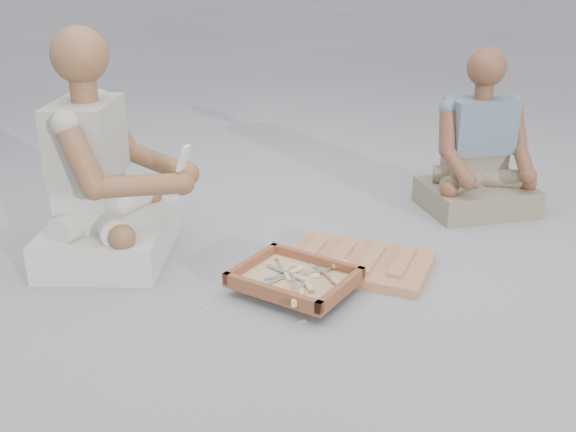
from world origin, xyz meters
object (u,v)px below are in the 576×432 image
(carved_panel, at_px, (357,262))
(companion, at_px, (479,158))
(craftsman, at_px, (103,183))
(tool_tray, at_px, (295,279))

(carved_panel, distance_m, companion, 1.02)
(craftsman, bearing_deg, companion, 109.20)
(carved_panel, distance_m, craftsman, 1.15)
(companion, bearing_deg, craftsman, 4.03)
(carved_panel, xyz_separation_m, tool_tray, (-0.20, -0.30, 0.04))
(carved_panel, relative_size, craftsman, 0.61)
(craftsman, height_order, companion, craftsman)
(companion, bearing_deg, carved_panel, 31.46)
(carved_panel, height_order, craftsman, craftsman)
(carved_panel, bearing_deg, tool_tray, -123.69)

